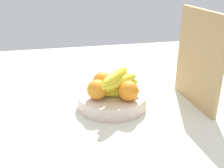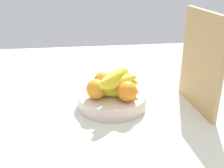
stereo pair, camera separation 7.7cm
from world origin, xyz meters
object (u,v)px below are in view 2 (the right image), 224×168
at_px(orange_front_right, 96,89).
at_px(orange_back_left, 122,79).
at_px(orange_center, 127,91).
at_px(banana_bunch, 117,84).
at_px(fruit_bowl, 112,100).
at_px(cutting_board, 201,62).
at_px(orange_front_left, 103,81).

bearing_deg(orange_front_right, orange_back_left, 126.46).
relative_size(orange_center, banana_bunch, 0.41).
bearing_deg(orange_center, banana_bunch, -139.24).
height_order(fruit_bowl, orange_front_right, orange_front_right).
bearing_deg(cutting_board, banana_bunch, -95.09).
distance_m(orange_center, orange_back_left, 0.12).
bearing_deg(orange_center, orange_front_left, -145.43).
xyz_separation_m(orange_front_left, banana_bunch, (0.07, 0.04, 0.02)).
distance_m(orange_back_left, banana_bunch, 0.09).
distance_m(orange_front_left, orange_front_right, 0.08).
xyz_separation_m(orange_back_left, cutting_board, (0.09, 0.27, 0.09)).
xyz_separation_m(orange_front_left, orange_front_right, (0.07, -0.03, 0.00)).
bearing_deg(orange_front_right, fruit_bowl, 116.27).
xyz_separation_m(fruit_bowl, cutting_board, (0.04, 0.32, 0.15)).
bearing_deg(cutting_board, orange_front_left, -106.57).
bearing_deg(orange_front_right, orange_front_left, 155.92).
height_order(orange_front_right, banana_bunch, banana_bunch).
distance_m(fruit_bowl, orange_front_left, 0.08).
bearing_deg(banana_bunch, orange_center, 40.76).
xyz_separation_m(orange_front_left, cutting_board, (0.09, 0.35, 0.09)).
relative_size(orange_front_right, orange_back_left, 1.00).
height_order(fruit_bowl, banana_bunch, banana_bunch).
relative_size(orange_front_left, orange_back_left, 1.00).
xyz_separation_m(orange_front_right, orange_center, (0.03, 0.11, 0.00)).
relative_size(orange_center, cutting_board, 0.20).
bearing_deg(cutting_board, orange_back_left, -111.44).
bearing_deg(orange_front_left, banana_bunch, 31.18).
bearing_deg(fruit_bowl, orange_back_left, 136.73).
height_order(orange_front_right, orange_back_left, same).
relative_size(fruit_bowl, orange_front_right, 3.60).
relative_size(orange_front_left, cutting_board, 0.20).
bearing_deg(orange_front_right, cutting_board, 88.36).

